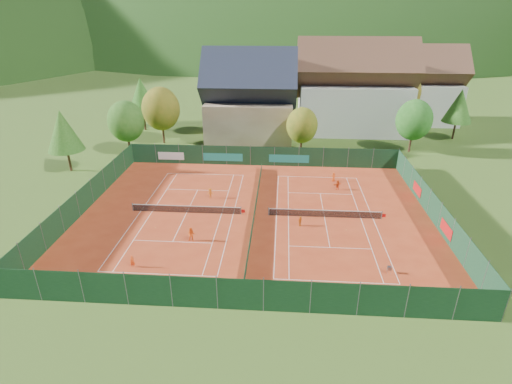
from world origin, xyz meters
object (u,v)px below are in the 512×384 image
at_px(chalet, 250,102).
at_px(player_right_near, 300,221).
at_px(player_right_far_b, 337,185).
at_px(player_right_far_a, 334,177).
at_px(player_left_near, 132,262).
at_px(ball_hopper, 389,268).
at_px(player_left_far, 210,193).
at_px(hotel_block_b, 417,90).
at_px(hotel_block_a, 354,92).
at_px(player_left_mid, 191,234).

height_order(chalet, player_right_near, chalet).
bearing_deg(player_right_far_b, player_right_far_a, -113.52).
bearing_deg(player_left_near, chalet, 63.07).
bearing_deg(player_right_far_b, ball_hopper, 70.31).
distance_m(player_left_far, player_right_near, 12.73).
bearing_deg(ball_hopper, player_right_near, 133.57).
distance_m(hotel_block_b, player_left_far, 53.96).
relative_size(ball_hopper, player_right_far_a, 0.62).
relative_size(hotel_block_a, hotel_block_b, 1.25).
relative_size(hotel_block_b, player_left_mid, 11.05).
bearing_deg(player_left_far, ball_hopper, 131.41).
bearing_deg(hotel_block_a, player_left_mid, -117.63).
bearing_deg(hotel_block_b, hotel_block_a, -150.26).
height_order(hotel_block_b, player_right_far_a, hotel_block_b).
distance_m(player_left_mid, player_right_far_a, 23.25).
height_order(hotel_block_b, player_right_near, hotel_block_b).
bearing_deg(player_right_near, player_left_mid, 149.31).
relative_size(chalet, hotel_block_a, 0.75).
xyz_separation_m(hotel_block_a, player_left_far, (-21.91, -31.84, -6.73)).
bearing_deg(hotel_block_b, chalet, -157.01).
relative_size(player_left_near, player_right_far_a, 0.95).
xyz_separation_m(chalet, hotel_block_a, (19.00, 6.00, 0.76)).
xyz_separation_m(hotel_block_a, player_right_near, (-10.87, -38.19, -6.79)).
bearing_deg(player_right_far_a, ball_hopper, 75.64).
height_order(ball_hopper, player_right_far_a, player_right_far_a).
bearing_deg(player_left_near, player_right_far_b, 25.47).
xyz_separation_m(player_left_near, player_left_far, (4.60, 15.14, 0.05)).
relative_size(chalet, player_right_far_a, 12.63).
height_order(player_left_near, player_right_far_a, player_right_far_a).
relative_size(ball_hopper, player_right_near, 0.67).
distance_m(ball_hopper, player_right_near, 11.22).
bearing_deg(chalet, player_left_far, -96.42).
relative_size(chalet, ball_hopper, 20.25).
relative_size(player_right_near, player_right_far_a, 0.93).
height_order(chalet, hotel_block_a, hotel_block_a).
bearing_deg(player_left_mid, ball_hopper, -16.04).
xyz_separation_m(hotel_block_b, player_left_near, (-40.50, -54.98, -6.01)).
bearing_deg(hotel_block_b, player_right_far_a, -120.76).
height_order(hotel_block_b, player_right_far_b, hotel_block_b).
distance_m(player_left_near, player_right_far_b, 28.03).
bearing_deg(player_left_near, player_right_near, 12.79).
bearing_deg(player_right_far_b, hotel_block_b, -146.21).
bearing_deg(hotel_block_a, player_right_far_a, -103.04).
height_order(player_left_near, player_left_mid, player_left_mid).
bearing_deg(player_right_far_a, player_left_near, 24.44).
height_order(player_left_near, player_right_far_b, player_right_far_b).
xyz_separation_m(player_left_far, player_right_far_b, (16.23, 3.63, 0.03)).
bearing_deg(player_right_near, hotel_block_a, 24.04).
relative_size(hotel_block_a, player_left_near, 17.69).
distance_m(chalet, player_left_near, 42.09).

